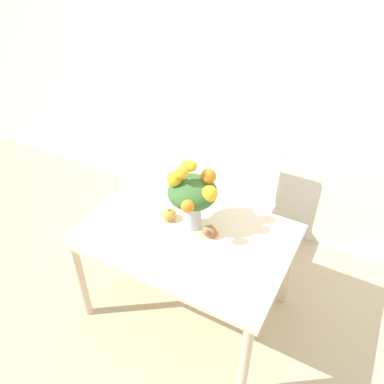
{
  "coord_description": "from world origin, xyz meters",
  "views": [
    {
      "loc": [
        0.93,
        -1.6,
        2.41
      ],
      "look_at": [
        -0.0,
        0.09,
        1.03
      ],
      "focal_mm": 35.0,
      "sensor_mm": 36.0,
      "label": 1
    }
  ],
  "objects_px": {
    "flower_vase": "(192,194)",
    "pumpkin": "(169,215)",
    "dining_chair_near_window": "(249,200)",
    "turkey_figurine": "(210,230)"
  },
  "relations": [
    {
      "from": "flower_vase",
      "to": "pumpkin",
      "type": "height_order",
      "value": "flower_vase"
    },
    {
      "from": "flower_vase",
      "to": "dining_chair_near_window",
      "type": "distance_m",
      "value": 0.94
    },
    {
      "from": "pumpkin",
      "to": "dining_chair_near_window",
      "type": "distance_m",
      "value": 0.89
    },
    {
      "from": "pumpkin",
      "to": "dining_chair_near_window",
      "type": "bearing_deg",
      "value": 69.92
    },
    {
      "from": "flower_vase",
      "to": "pumpkin",
      "type": "xyz_separation_m",
      "value": [
        -0.17,
        -0.02,
        -0.23
      ]
    },
    {
      "from": "flower_vase",
      "to": "turkey_figurine",
      "type": "relative_size",
      "value": 3.69
    },
    {
      "from": "turkey_figurine",
      "to": "flower_vase",
      "type": "bearing_deg",
      "value": 172.1
    },
    {
      "from": "dining_chair_near_window",
      "to": "flower_vase",
      "type": "bearing_deg",
      "value": -98.72
    },
    {
      "from": "turkey_figurine",
      "to": "dining_chair_near_window",
      "type": "height_order",
      "value": "dining_chair_near_window"
    },
    {
      "from": "flower_vase",
      "to": "turkey_figurine",
      "type": "height_order",
      "value": "flower_vase"
    }
  ]
}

